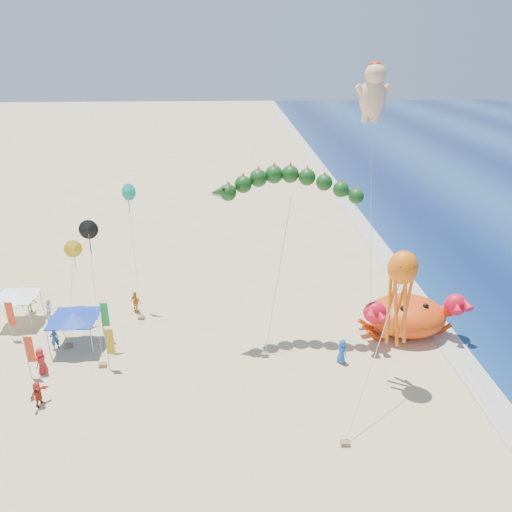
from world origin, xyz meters
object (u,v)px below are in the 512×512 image
at_px(cherub_kite, 373,91).
at_px(canopy_white, 16,294).
at_px(octopus_kite, 400,291).
at_px(canopy_blue, 74,316).
at_px(dragon_kite, 289,190).
at_px(crab_inflatable, 407,315).

xyz_separation_m(cherub_kite, canopy_white, (-27.59, -4.93, -14.18)).
bearing_deg(octopus_kite, canopy_blue, 166.75).
distance_m(dragon_kite, octopus_kite, 9.81).
bearing_deg(octopus_kite, crab_inflatable, 62.09).
bearing_deg(cherub_kite, canopy_white, -169.87).
relative_size(crab_inflatable, dragon_kite, 0.65).
bearing_deg(octopus_kite, dragon_kite, 134.39).
distance_m(crab_inflatable, cherub_kite, 17.19).
bearing_deg(cherub_kite, octopus_kite, -94.68).
bearing_deg(cherub_kite, dragon_kite, -134.78).
xyz_separation_m(octopus_kite, canopy_blue, (-21.22, 5.00, -3.97)).
xyz_separation_m(dragon_kite, octopus_kite, (6.07, -6.20, -4.57)).
bearing_deg(canopy_blue, canopy_white, 146.49).
relative_size(crab_inflatable, cherub_kite, 0.42).
relative_size(dragon_kite, cherub_kite, 0.65).
bearing_deg(crab_inflatable, cherub_kite, 102.50).
relative_size(dragon_kite, canopy_blue, 3.49).
bearing_deg(canopy_white, octopus_kite, -17.77).
distance_m(crab_inflatable, canopy_blue, 24.11).
xyz_separation_m(octopus_kite, canopy_white, (-26.49, 8.49, -3.97)).
bearing_deg(canopy_blue, dragon_kite, 4.55).
height_order(cherub_kite, octopus_kite, cherub_kite).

